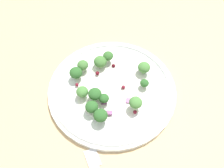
{
  "coord_description": "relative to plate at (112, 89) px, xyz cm",
  "views": [
    {
      "loc": [
        24.71,
        -16.06,
        44.28
      ],
      "look_at": [
        2.72,
        2.05,
        2.7
      ],
      "focal_mm": 37.24,
      "sensor_mm": 36.0,
      "label": 1
    }
  ],
  "objects": [
    {
      "name": "broccoli_floret_8",
      "position": [
        1.9,
        -3.72,
        2.1
      ],
      "size": [
        2.11,
        2.11,
        2.14
      ],
      "color": "#8EB77A",
      "rests_on": "plate"
    },
    {
      "name": "broccoli_floret_7",
      "position": [
        7.04,
        0.38,
        2.76
      ],
      "size": [
        2.68,
        2.68,
        2.71
      ],
      "color": "#ADD18E",
      "rests_on": "plate"
    },
    {
      "name": "broccoli_floret_0",
      "position": [
        4.72,
        -6.78,
        2.56
      ],
      "size": [
        2.82,
        2.82,
        2.86
      ],
      "color": "#8EB77A",
      "rests_on": "plate"
    },
    {
      "name": "onion_bit_0",
      "position": [
        4.73,
        -4.65,
        1.08
      ],
      "size": [
        1.55,
        1.58,
        0.49
      ],
      "primitive_type": "cube",
      "rotation": [
        0.0,
        0.0,
        0.83
      ],
      "color": "#934C84",
      "rests_on": "plate"
    },
    {
      "name": "cranberry_1",
      "position": [
        -4.8,
        -0.4,
        1.15
      ],
      "size": [
        0.89,
        0.89,
        0.89
      ],
      "primitive_type": "sphere",
      "color": "maroon",
      "rests_on": "plate"
    },
    {
      "name": "broccoli_floret_6",
      "position": [
        4.4,
        5.5,
        2.02
      ],
      "size": [
        1.93,
        1.93,
        1.95
      ],
      "color": "#9EC684",
      "rests_on": "plate"
    },
    {
      "name": "ground_plane",
      "position": [
        -2.72,
        -2.05,
        -1.86
      ],
      "size": [
        180.0,
        180.0,
        2.0
      ],
      "primitive_type": "cube",
      "color": "tan"
    },
    {
      "name": "broccoli_floret_10",
      "position": [
        -7.09,
        -4.53,
        2.4
      ],
      "size": [
        2.87,
        2.87,
        2.9
      ],
      "color": "#8EB77A",
      "rests_on": "plate"
    },
    {
      "name": "broccoli_floret_9",
      "position": [
        1.38,
        8.24,
        2.33
      ],
      "size": [
        2.81,
        2.81,
        2.85
      ],
      "color": "#8EB77A",
      "rests_on": "plate"
    },
    {
      "name": "broccoli_floret_4",
      "position": [
        -7.99,
        -1.8,
        2.31
      ],
      "size": [
        2.53,
        2.53,
        2.56
      ],
      "color": "#ADD18E",
      "rests_on": "plate"
    },
    {
      "name": "cranberry_0",
      "position": [
        -4.34,
        4.03,
        0.81
      ],
      "size": [
        0.87,
        0.87,
        0.87
      ],
      "primitive_type": "sphere",
      "color": "#4C0A14",
      "rests_on": "plate"
    },
    {
      "name": "cranberry_2",
      "position": [
        1.79,
        1.76,
        0.96
      ],
      "size": [
        0.85,
        0.85,
        0.85
      ],
      "primitive_type": "sphere",
      "color": "maroon",
      "rests_on": "plate"
    },
    {
      "name": "cranberry_4",
      "position": [
        -5.16,
        -5.79,
        1.11
      ],
      "size": [
        0.75,
        0.75,
        0.75
      ],
      "primitive_type": "sphere",
      "color": "maroon",
      "rests_on": "plate"
    },
    {
      "name": "broccoli_floret_11",
      "position": [
        -2.16,
        -6.31,
        2.32
      ],
      "size": [
        2.55,
        2.55,
        2.58
      ],
      "color": "#ADD18E",
      "rests_on": "plate"
    },
    {
      "name": "plate",
      "position": [
        0.0,
        0.0,
        0.0
      ],
      "size": [
        28.35,
        28.35,
        1.7
      ],
      "color": "white",
      "rests_on": "ground_plane"
    },
    {
      "name": "dressing_pool",
      "position": [
        0.0,
        0.0,
        0.44
      ],
      "size": [
        16.44,
        16.44,
        0.2
      ],
      "primitive_type": "cylinder",
      "color": "white",
      "rests_on": "plate"
    },
    {
      "name": "onion_bit_2",
      "position": [
        5.09,
        0.57,
        0.69
      ],
      "size": [
        1.79,
        1.77,
        0.39
      ],
      "primitive_type": "cube",
      "rotation": [
        0.0,
        0.0,
        0.72
      ],
      "color": "#A35B93",
      "rests_on": "plate"
    },
    {
      "name": "onion_bit_1",
      "position": [
        1.77,
        -3.75,
        0.84
      ],
      "size": [
        1.68,
        1.6,
        0.45
      ],
      "primitive_type": "cube",
      "rotation": [
        0.0,
        0.0,
        1.01
      ],
      "color": "#843D75",
      "rests_on": "plate"
    },
    {
      "name": "broccoli_floret_2",
      "position": [
        -6.32,
        4.03,
        2.52
      ],
      "size": [
        2.4,
        2.4,
        2.43
      ],
      "color": "#8EB77A",
      "rests_on": "plate"
    },
    {
      "name": "cranberry_3",
      "position": [
        4.44,
        -5.61,
        1.19
      ],
      "size": [
        0.78,
        0.78,
        0.78
      ],
      "primitive_type": "sphere",
      "color": "maroon",
      "rests_on": "plate"
    },
    {
      "name": "cranberry_5",
      "position": [
        7.98,
        -0.46,
        1.14
      ],
      "size": [
        0.81,
        0.81,
        0.81
      ],
      "primitive_type": "sphere",
      "color": "maroon",
      "rests_on": "plate"
    },
    {
      "name": "broccoli_floret_5",
      "position": [
        2.0,
        -6.93,
        2.39
      ],
      "size": [
        2.65,
        2.65,
        2.68
      ],
      "color": "#8EB77A",
      "rests_on": "plate"
    },
    {
      "name": "broccoli_floret_3",
      "position": [
        -6.33,
        1.69,
        2.18
      ],
      "size": [
        3.0,
        3.0,
        3.04
      ],
      "color": "#ADD18E",
      "rests_on": "plate"
    },
    {
      "name": "broccoli_floret_1",
      "position": [
        0.1,
        -4.67,
        2.56
      ],
      "size": [
        2.8,
        2.8,
        2.83
      ],
      "color": "#8EB77A",
      "rests_on": "plate"
    }
  ]
}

